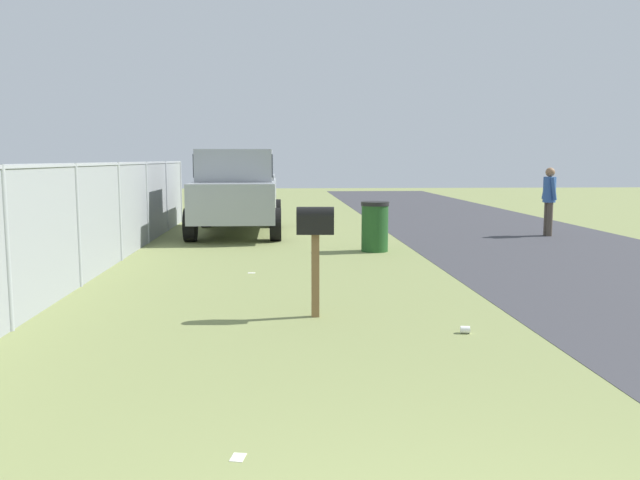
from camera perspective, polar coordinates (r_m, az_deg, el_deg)
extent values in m
cube|color=brown|center=(7.68, -0.41, -3.14)|extent=(0.09, 0.09, 0.99)
cube|color=black|center=(7.59, -0.41, 1.35)|extent=(0.23, 0.45, 0.22)
cylinder|color=black|center=(7.58, -0.41, 2.18)|extent=(0.23, 0.45, 0.20)
cube|color=red|center=(7.70, -0.46, 1.92)|extent=(0.02, 0.04, 0.18)
cube|color=#93999E|center=(16.47, -7.27, 3.63)|extent=(4.84, 1.93, 0.90)
cube|color=#93999E|center=(15.86, -7.45, 6.50)|extent=(1.65, 1.78, 0.76)
cube|color=black|center=(15.86, -7.45, 6.50)|extent=(1.60, 1.81, 0.53)
cube|color=#93999E|center=(17.47, -4.16, 5.54)|extent=(2.52, 0.08, 0.12)
cube|color=#93999E|center=(17.58, -9.98, 5.46)|extent=(2.52, 0.08, 0.12)
cylinder|color=black|center=(14.88, -3.92, 1.38)|extent=(0.76, 0.26, 0.76)
cylinder|color=black|center=(15.02, -11.31, 1.31)|extent=(0.76, 0.26, 0.76)
cylinder|color=black|center=(18.06, -3.86, 2.39)|extent=(0.76, 0.26, 0.76)
cylinder|color=black|center=(18.17, -9.96, 2.32)|extent=(0.76, 0.26, 0.76)
cylinder|color=#1E4C1E|center=(13.20, 4.83, 1.01)|extent=(0.54, 0.54, 0.93)
cylinder|color=black|center=(13.15, 4.85, 3.20)|extent=(0.57, 0.57, 0.08)
cylinder|color=#4C4238|center=(16.83, 19.28, 1.76)|extent=(0.14, 0.14, 0.82)
cylinder|color=#4C4238|center=(16.71, 19.50, 1.72)|extent=(0.14, 0.14, 0.82)
cylinder|color=#335999|center=(16.72, 19.49, 4.19)|extent=(0.30, 0.30, 0.62)
sphere|color=#8C6647|center=(16.71, 19.55, 5.63)|extent=(0.22, 0.22, 0.22)
cylinder|color=#335999|center=(16.90, 19.18, 4.34)|extent=(0.09, 0.17, 0.56)
cylinder|color=#335999|center=(16.55, 19.82, 4.26)|extent=(0.09, 0.17, 0.56)
cylinder|color=#9EA3A8|center=(7.74, -25.81, -0.70)|extent=(0.07, 0.07, 1.81)
cylinder|color=#9EA3A8|center=(10.07, -20.50, 1.21)|extent=(0.07, 0.07, 1.81)
cylinder|color=#9EA3A8|center=(12.46, -17.19, 2.39)|extent=(0.07, 0.07, 1.81)
cylinder|color=#9EA3A8|center=(14.88, -14.96, 3.18)|extent=(0.07, 0.07, 1.81)
cylinder|color=#9EA3A8|center=(17.32, -13.34, 3.75)|extent=(0.07, 0.07, 1.81)
cylinder|color=#9EA3A8|center=(19.77, -12.13, 4.17)|extent=(0.07, 0.07, 1.81)
cube|color=#9EA3A8|center=(11.22, -18.85, 6.31)|extent=(17.39, 0.04, 0.04)
cube|color=gray|center=(11.26, -18.67, 1.86)|extent=(17.39, 0.01, 1.81)
cube|color=silver|center=(10.75, -6.02, -2.88)|extent=(0.09, 0.12, 0.01)
cube|color=silver|center=(4.32, -7.20, -18.38)|extent=(0.13, 0.11, 0.01)
cylinder|color=white|center=(7.21, 12.62, -7.69)|extent=(0.10, 0.11, 0.08)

